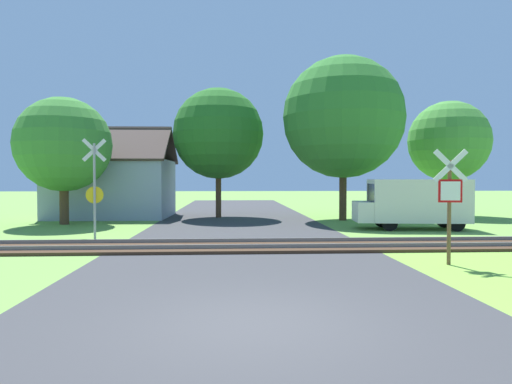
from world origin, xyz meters
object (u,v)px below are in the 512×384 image
tree_center (218,134)px  tree_far (449,141)px  stop_sign_near (450,198)px  mail_truck (414,202)px  crossing_sign_far (95,185)px  tree_right (343,118)px  house (113,186)px  tree_left (63,145)px

tree_center → tree_far: tree_center is taller
stop_sign_near → mail_truck: bearing=-97.6°
crossing_sign_far → tree_center: (4.38, 9.49, 2.87)m
crossing_sign_far → tree_far: 20.87m
tree_far → tree_right: bearing=-161.2°
stop_sign_near → crossing_sign_far: bearing=-19.4°
tree_far → stop_sign_near: bearing=-115.9°
stop_sign_near → house: size_ratio=0.43×
stop_sign_near → tree_far: size_ratio=0.43×
stop_sign_near → house: house is taller
crossing_sign_far → stop_sign_near: bearing=-42.0°
house → tree_right: size_ratio=0.79×
crossing_sign_far → house: (-1.87, 10.14, -0.18)m
tree_far → tree_center: bearing=-179.3°
tree_left → house: bearing=73.5°
stop_sign_near → tree_center: tree_center is taller
crossing_sign_far → tree_center: tree_center is taller
stop_sign_near → mail_truck: stop_sign_near is taller
house → crossing_sign_far: bearing=-78.3°
crossing_sign_far → tree_right: bearing=19.2°
tree_right → tree_left: bearing=-174.1°
tree_far → mail_truck: bearing=-125.4°
tree_right → tree_left: size_ratio=1.41×
stop_sign_near → tree_right: (0.44, 13.09, 3.86)m
tree_center → tree_right: bearing=-18.1°
house → stop_sign_near: bearing=-50.4°
tree_right → mail_truck: (2.08, -4.64, -4.37)m
crossing_sign_far → tree_left: size_ratio=0.60×
tree_center → tree_far: bearing=0.7°
stop_sign_near → crossing_sign_far: 12.28m
crossing_sign_far → mail_truck: 13.60m
tree_left → mail_truck: (16.50, -3.13, -2.72)m
crossing_sign_far → tree_right: tree_right is taller
mail_truck → tree_left: bearing=85.6°
tree_far → tree_left: bearing=-169.7°
tree_right → tree_center: bearing=161.9°
tree_left → crossing_sign_far: bearing=-61.0°
tree_center → stop_sign_near: bearing=-67.3°
tree_right → mail_truck: size_ratio=1.76×
crossing_sign_far → tree_left: (-3.18, 5.74, 1.92)m
crossing_sign_far → mail_truck: crossing_sign_far is taller
tree_center → tree_left: bearing=-153.6°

